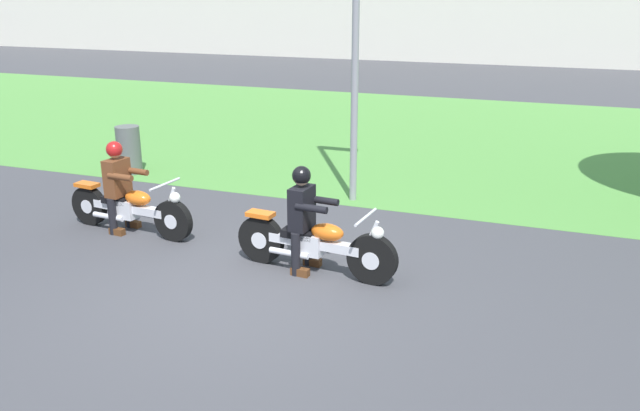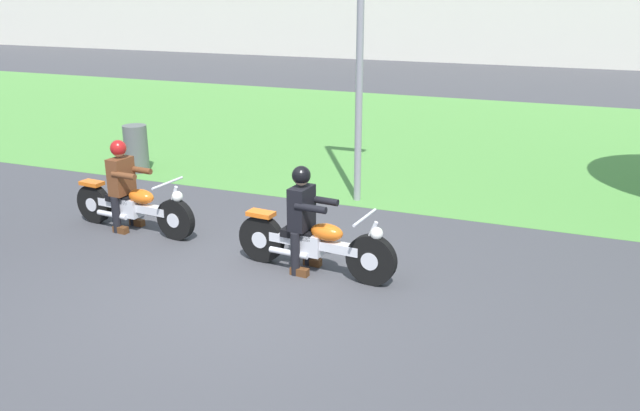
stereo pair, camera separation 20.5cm
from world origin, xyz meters
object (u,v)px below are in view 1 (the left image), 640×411
at_px(motorcycle_lead, 315,244).
at_px(motorcycle_follow, 130,208).
at_px(rider_lead, 303,211).
at_px(rider_follow, 118,180).
at_px(trash_can, 129,150).

bearing_deg(motorcycle_lead, motorcycle_follow, 177.75).
bearing_deg(motorcycle_lead, rider_lead, 179.19).
xyz_separation_m(rider_lead, rider_follow, (-3.12, 0.40, -0.01)).
bearing_deg(motorcycle_follow, rider_follow, 179.14).
xyz_separation_m(rider_follow, trash_can, (-1.86, 2.78, -0.34)).
xyz_separation_m(motorcycle_follow, rider_follow, (-0.17, 0.02, 0.43)).
bearing_deg(motorcycle_lead, rider_follow, 177.82).
distance_m(rider_lead, motorcycle_follow, 3.01).
xyz_separation_m(motorcycle_lead, rider_lead, (-0.17, 0.02, 0.42)).
xyz_separation_m(motorcycle_lead, trash_can, (-5.15, 3.20, 0.08)).
xyz_separation_m(motorcycle_lead, motorcycle_follow, (-3.12, 0.40, -0.01)).
bearing_deg(trash_can, motorcycle_follow, -54.00).
bearing_deg(rider_lead, motorcycle_lead, -0.81).
distance_m(motorcycle_lead, motorcycle_follow, 3.15).
bearing_deg(rider_follow, trash_can, 128.97).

